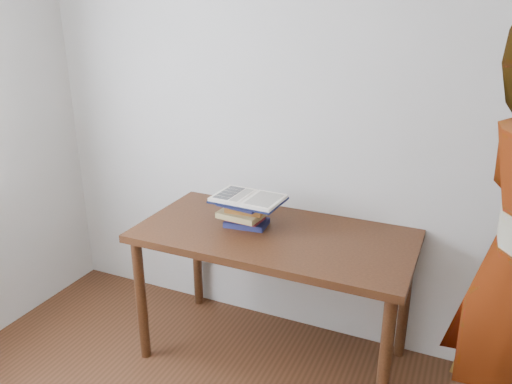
% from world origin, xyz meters
% --- Properties ---
extents(room_shell, '(3.54, 3.54, 2.62)m').
position_xyz_m(room_shell, '(-0.08, 0.01, 1.63)').
color(room_shell, beige).
rests_on(room_shell, ground).
extents(desk, '(1.48, 0.74, 0.79)m').
position_xyz_m(desk, '(-0.08, 1.38, 0.70)').
color(desk, '#4A2712').
rests_on(desk, ground).
extents(book_stack, '(0.27, 0.21, 0.15)m').
position_xyz_m(book_stack, '(-0.27, 1.40, 0.87)').
color(book_stack, '#1C1B51').
rests_on(book_stack, desk).
extents(open_book, '(0.38, 0.27, 0.03)m').
position_xyz_m(open_book, '(-0.24, 1.40, 0.95)').
color(open_book, black).
rests_on(open_book, book_stack).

